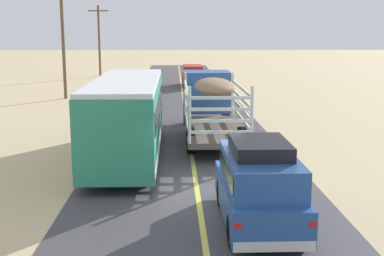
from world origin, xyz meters
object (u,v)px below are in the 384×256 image
Objects in this scene: bus at (128,116)px; power_pole_mid at (63,37)px; livestock_truck at (209,97)px; car_far at (192,75)px; suv_near at (259,183)px; power_pole_far at (99,39)px.

power_pole_mid reaches higher than bus.
car_far is (-0.04, 21.37, -0.70)m from livestock_truck.
power_pole_mid is (-6.40, 18.44, 2.87)m from bus.
suv_near is 0.59× the size of power_pole_far.
power_pole_far reaches higher than livestock_truck.
car_far is 0.53× the size of power_pole_mid.
power_pole_far is (-6.40, 36.85, 2.47)m from bus.
suv_near is 0.48× the size of livestock_truck.
livestock_truck is at bearing -72.37° from power_pole_far.
power_pole_far is (-10.48, 44.09, 3.06)m from suv_near.
car_far is at bearing 90.81° from suv_near.
car_far is at bearing 82.31° from bus.
power_pole_mid is 18.41m from power_pole_far.
car_far is at bearing 90.10° from livestock_truck.
livestock_truck reaches higher than car_far.
suv_near is at bearing -89.19° from car_far.
power_pole_far is at bearing 99.85° from bus.
bus is 2.16× the size of car_far.
suv_near is 8.33m from bus.
power_pole_mid reaches higher than suv_near.
suv_near is at bearing -87.99° from livestock_truck.
bus reaches higher than livestock_truck.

